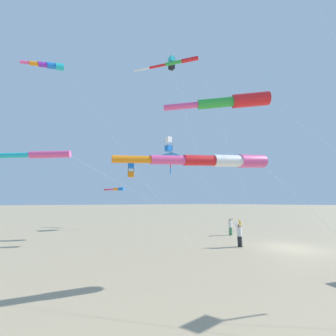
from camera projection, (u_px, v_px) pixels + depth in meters
name	position (u px, v px, depth m)	size (l,w,h in m)	color
ground_plane	(291.00, 248.00, 15.21)	(600.00, 600.00, 0.00)	tan
person_adult_flyer	(230.00, 225.00, 21.21)	(0.64, 0.59, 1.78)	#3D7F51
person_child_green_jacket	(240.00, 225.00, 24.27)	(0.47, 0.44, 1.31)	#232328
person_child_grey_jacket	(239.00, 233.00, 15.67)	(0.59, 0.48, 1.81)	#232328
kite_box_black_fish_shape	(131.00, 170.00, 18.45)	(7.32, 7.72, 6.79)	blue
kite_windsock_rainbow_low_near	(219.00, 161.00, 9.66)	(4.67, 11.08, 5.71)	#EF4C93
kite_box_yellow_midlevel	(172.00, 63.00, 24.67)	(4.33, 3.46, 20.46)	#1EB7C6
kite_delta_purple_drifting	(171.00, 155.00, 29.64)	(11.22, 4.70, 10.36)	blue
kite_windsock_white_trailing	(175.00, 63.00, 22.87)	(10.47, 6.76, 18.96)	red
kite_windsock_striped_overhead	(29.00, 155.00, 13.98)	(5.40, 19.71, 6.84)	#EF4C93
kite_box_small_distant	(169.00, 144.00, 22.91)	(10.00, 4.28, 10.47)	white
kite_windsock_long_streamer_left	(49.00, 65.00, 23.98)	(13.11, 13.12, 19.67)	#1EB7C6
kite_windsock_magenta_far_left	(232.00, 102.00, 12.04)	(11.24, 5.20, 9.61)	red
kite_windsock_long_streamer_right	(117.00, 189.00, 29.77)	(15.44, 7.36, 5.44)	blue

